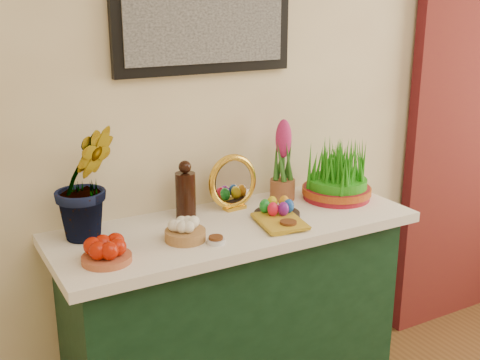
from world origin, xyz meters
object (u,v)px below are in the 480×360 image
object	(u,v)px
book	(260,224)
wheatgrass_sabzeh	(337,175)
hyacinth_green	(85,164)
mirror	(233,183)
sideboard	(234,328)

from	to	relation	value
book	wheatgrass_sabzeh	world-z (taller)	wheatgrass_sabzeh
hyacinth_green	book	size ratio (longest dim) A/B	2.53
hyacinth_green	wheatgrass_sabzeh	size ratio (longest dim) A/B	1.85
hyacinth_green	mirror	xyz separation A→B (m)	(0.60, 0.02, -0.16)
hyacinth_green	wheatgrass_sabzeh	distance (m)	1.06
sideboard	mirror	distance (m)	0.59
mirror	book	size ratio (longest dim) A/B	1.06
wheatgrass_sabzeh	mirror	bearing A→B (deg)	166.48
hyacinth_green	sideboard	bearing A→B (deg)	-14.68
sideboard	book	distance (m)	0.49
hyacinth_green	book	world-z (taller)	hyacinth_green
book	wheatgrass_sabzeh	size ratio (longest dim) A/B	0.73
book	wheatgrass_sabzeh	xyz separation A→B (m)	(0.46, 0.13, 0.09)
mirror	wheatgrass_sabzeh	distance (m)	0.46
mirror	book	distance (m)	0.26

